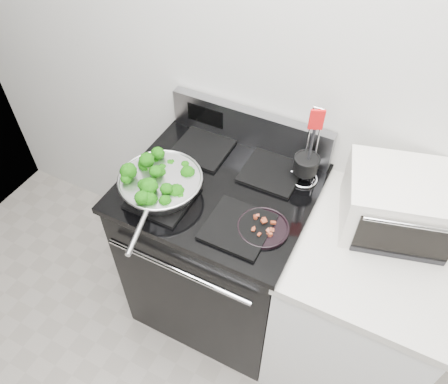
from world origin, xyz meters
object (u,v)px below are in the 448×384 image
Objects in this scene: gas_range at (220,249)px; bacon_plate at (263,226)px; skillet at (161,184)px; toaster_oven at (402,204)px; utensil_holder at (305,168)px.

bacon_plate is (0.26, -0.13, 0.48)m from gas_range.
toaster_oven reaches higher than skillet.
toaster_oven is at bearing 31.72° from bacon_plate.
utensil_holder is (0.05, 0.32, 0.05)m from bacon_plate.
bacon_plate is (0.45, 0.02, -0.04)m from skillet.
skillet is 0.94m from toaster_oven.
utensil_holder is at bearing 31.84° from gas_range.
utensil_holder is at bearing 158.17° from toaster_oven.
utensil_holder is (0.30, 0.19, 0.53)m from gas_range.
toaster_oven is (0.89, 0.29, 0.04)m from skillet.
gas_range is 2.11× the size of skillet.
utensil_holder is at bearing 81.68° from bacon_plate.
gas_range is 2.30× the size of toaster_oven.
skillet is at bearing -176.77° from toaster_oven.
skillet is at bearing -168.24° from utensil_holder.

